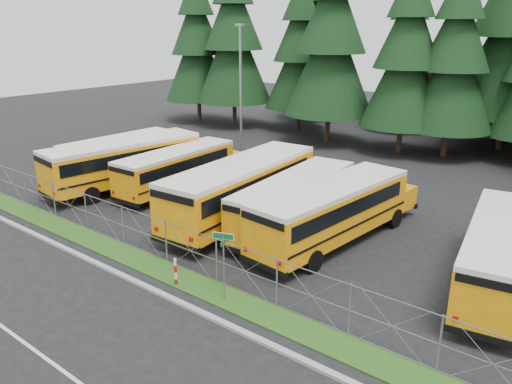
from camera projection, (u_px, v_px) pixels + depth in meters
ground at (199, 260)px, 22.37m from camera, size 120.00×120.00×0.00m
curb at (145, 286)px, 20.04m from camera, size 50.00×0.25×0.12m
grass_verge at (171, 274)px, 21.10m from camera, size 50.00×1.40×0.06m
road_lane_line at (29, 346)px, 16.41m from camera, size 50.00×0.12×0.01m
chainlink_fence at (182, 248)px, 21.31m from camera, size 44.00×0.10×2.00m
bus_0 at (124, 155)px, 35.35m from camera, size 2.71×10.01×2.60m
bus_1 at (130, 164)px, 32.06m from camera, size 4.42×12.15×3.11m
bus_2 at (181, 170)px, 31.61m from camera, size 2.82×10.21×2.65m
bus_4 at (247, 190)px, 26.72m from camera, size 3.77×12.57×3.25m
bus_5 at (298, 203)px, 25.51m from camera, size 3.38×10.84×2.80m
bus_6 at (336, 213)px, 23.89m from camera, size 3.77×11.48×2.95m
bus_east at (500, 255)px, 19.75m from camera, size 4.17×10.90×2.79m
street_sign at (224, 252)px, 18.49m from camera, size 0.79×0.52×2.81m
striped_bollard at (176, 272)px, 20.05m from camera, size 0.11×0.11×1.20m
light_standard at (241, 87)px, 38.07m from camera, size 0.70×0.35×10.14m
conifer_0 at (197, 47)px, 52.78m from camera, size 7.07×7.07×15.64m
conifer_1 at (234, 41)px, 49.97m from camera, size 7.69×7.69×17.00m
conifer_2 at (300, 54)px, 48.24m from camera, size 6.70×6.70×14.82m
conifer_3 at (331, 43)px, 42.37m from camera, size 7.76×7.76×17.15m
conifer_4 at (407, 59)px, 39.09m from camera, size 6.79×6.79×15.03m
conifer_5 at (455, 61)px, 37.81m from camera, size 6.70×6.70×14.81m
conifer_10 at (317, 37)px, 53.95m from camera, size 7.95×7.95×17.59m
conifer_11 at (406, 53)px, 47.97m from camera, size 6.73×6.73×14.88m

